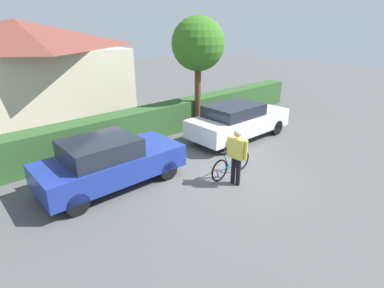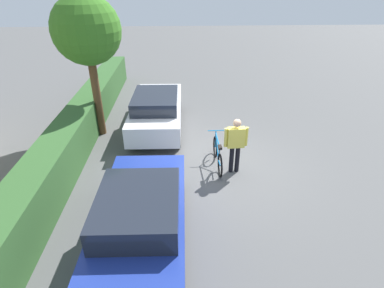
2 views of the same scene
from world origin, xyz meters
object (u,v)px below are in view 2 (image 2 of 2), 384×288
Objects in this scene: parked_car_near at (141,217)px; parked_car_far at (157,110)px; bicycle at (218,155)px; person_rider at (236,142)px; tree_kerbside at (87,32)px.

parked_car_near is 0.92× the size of parked_car_far.
bicycle is (3.00, -1.94, -0.37)m from parked_car_near.
parked_car_near is at bearing -180.00° from parked_car_far.
parked_car_near is at bearing 147.12° from bicycle.
parked_car_far reaches higher than bicycle.
tree_kerbside reaches higher than person_rider.
bicycle is at bearing 53.33° from person_rider.
bicycle is 1.05× the size of person_rider.
tree_kerbside reaches higher than parked_car_near.
tree_kerbside is (5.37, 2.01, 2.79)m from parked_car_near.
bicycle is 0.38× the size of tree_kerbside.
person_rider reaches higher than bicycle.
parked_car_far is (5.67, 0.00, 0.01)m from parked_car_near.
bicycle is at bearing -120.97° from tree_kerbside.
tree_kerbside reaches higher than bicycle.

